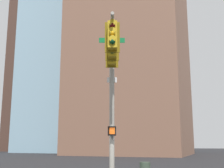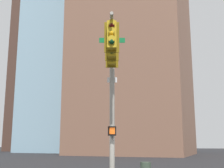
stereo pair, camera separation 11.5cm
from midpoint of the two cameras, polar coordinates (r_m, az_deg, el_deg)
The scene contains 5 objects.
signal_pole_assembly at distance 12.44m, azimuth 0.26°, elevation 2.25°, with size 2.06×4.21×6.94m.
building_brick_nearside at distance 56.98m, azimuth 3.82°, elevation 15.64°, with size 18.76×16.07×55.28m, color #845B47.
building_brick_midblock at distance 68.42m, azimuth -0.65°, elevation 1.88°, with size 19.15×17.99×34.85m, color #845B47.
building_glass_tower at distance 77.04m, azimuth -1.95°, elevation 12.26°, with size 24.64×32.37×65.20m, color #8CB2C6.
building_brick_farside at distance 78.06m, azimuth -9.48°, elevation 6.53°, with size 20.81×15.88×51.04m, color #4C3328.
Camera 2 is at (-4.80, 12.24, 1.93)m, focal length 47.69 mm.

